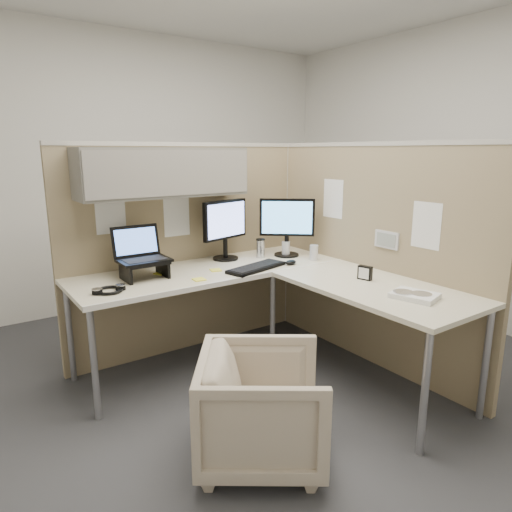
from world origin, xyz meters
TOP-DOWN VIEW (x-y plane):
  - ground at (0.00, 0.00)m, footprint 4.50×4.50m
  - partition_back at (-0.22, 0.83)m, footprint 2.00×0.36m
  - partition_right at (0.90, -0.07)m, footprint 0.07×2.03m
  - desk at (0.12, 0.13)m, footprint 2.00×1.98m
  - office_chair at (-0.45, -0.59)m, footprint 0.83×0.84m
  - monitor_left at (0.13, 0.72)m, footprint 0.43×0.20m
  - monitor_right at (0.61, 0.54)m, footprint 0.36×0.31m
  - laptop_station at (-0.60, 0.59)m, footprint 0.33×0.28m
  - keyboard at (0.16, 0.33)m, footprint 0.51×0.28m
  - mouse at (0.45, 0.29)m, footprint 0.11×0.08m
  - travel_mug at (0.39, 0.61)m, footprint 0.07×0.07m
  - soda_can_green at (0.69, 0.30)m, footprint 0.07×0.07m
  - soda_can_silver at (0.60, 0.54)m, footprint 0.07×0.07m
  - sticky_note_a at (-0.32, 0.31)m, footprint 0.08×0.08m
  - sticky_note_c at (-0.46, 0.60)m, footprint 0.10×0.10m
  - sticky_note_d at (-0.11, 0.46)m, footprint 0.09×0.09m
  - headphones at (-0.89, 0.39)m, footprint 0.21×0.17m
  - paper_stack at (0.53, -0.75)m, footprint 0.26×0.29m
  - desk_clock at (0.59, -0.31)m, footprint 0.06×0.10m

SIDE VIEW (x-z plane):
  - ground at x=0.00m, z-range 0.00..0.00m
  - office_chair at x=-0.45m, z-range 0.00..0.64m
  - desk at x=0.12m, z-range 0.32..1.05m
  - sticky_note_a at x=-0.32m, z-range 0.73..0.74m
  - sticky_note_c at x=-0.46m, z-range 0.73..0.74m
  - sticky_note_d at x=-0.11m, z-range 0.73..0.74m
  - keyboard at x=0.16m, z-range 0.73..0.75m
  - headphones at x=-0.89m, z-range 0.73..0.76m
  - paper_stack at x=0.53m, z-range 0.73..0.76m
  - mouse at x=0.45m, z-range 0.73..0.77m
  - desk_clock at x=0.59m, z-range 0.73..0.82m
  - soda_can_green at x=0.69m, z-range 0.73..0.85m
  - soda_can_silver at x=0.60m, z-range 0.73..0.85m
  - travel_mug at x=0.39m, z-range 0.73..0.88m
  - partition_right at x=0.90m, z-range 0.00..1.63m
  - laptop_station at x=-0.60m, z-range 0.69..1.03m
  - monitor_left at x=0.13m, z-range 0.77..1.24m
  - monitor_right at x=0.61m, z-range 0.77..1.24m
  - partition_back at x=-0.22m, z-range 0.28..1.91m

